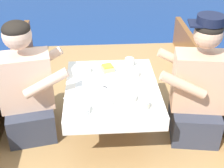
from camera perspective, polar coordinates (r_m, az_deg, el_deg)
ground_plane at (r=2.92m, az=-0.17°, el=-11.09°), size 60.00×60.00×0.00m
boat_deck at (r=2.82m, az=-0.17°, el=-8.93°), size 1.92×3.09×0.29m
gunwale_starboard at (r=2.82m, az=19.02°, el=-2.73°), size 0.06×3.09×0.35m
cockpit_table at (r=2.39m, az=-0.00°, el=-1.27°), size 0.70×0.84×0.44m
person_port at (r=2.49m, az=-15.22°, el=-1.29°), size 0.58×0.52×0.95m
person_starboard at (r=2.47m, az=15.37°, el=-1.22°), size 0.56×0.50×1.00m
plate_sandwich at (r=2.55m, az=-0.82°, el=2.40°), size 0.20×0.20×0.01m
plate_bread at (r=2.37m, az=-4.50°, el=-0.35°), size 0.19×0.19×0.01m
sandwich at (r=2.54m, az=-0.83°, el=2.94°), size 0.11×0.11×0.05m
bowl_port_near at (r=2.49m, az=3.59°, el=1.97°), size 0.13×0.13×0.04m
bowl_starboard_near at (r=2.10m, az=-5.84°, el=-4.63°), size 0.13×0.13×0.04m
bowl_center_far at (r=2.55m, az=-5.20°, el=2.62°), size 0.12×0.12×0.04m
bowl_port_far at (r=2.21m, az=2.96°, el=-2.42°), size 0.12×0.12×0.04m
coffee_cup_port at (r=2.15m, az=-0.56°, el=-3.23°), size 0.10×0.07×0.05m
coffee_cup_starboard at (r=2.63m, az=3.23°, el=4.07°), size 0.10×0.08×0.07m
tin_can at (r=2.13m, az=6.04°, el=-3.78°), size 0.07×0.07×0.05m
utensil_spoon_starboard at (r=2.22m, az=-7.84°, el=-3.04°), size 0.12×0.14×0.01m
utensil_spoon_port at (r=2.24m, az=-5.57°, el=-2.52°), size 0.11×0.15×0.01m
utensil_knife_starboard at (r=2.62m, az=-3.46°, el=3.13°), size 0.05×0.17×0.00m
utensil_fork_starboard at (r=2.33m, az=-0.06°, el=-0.80°), size 0.17×0.08×0.00m
utensil_knife_port at (r=2.41m, az=3.82°, el=0.25°), size 0.06×0.17×0.00m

